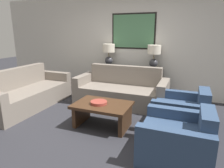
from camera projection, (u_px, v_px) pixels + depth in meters
ground_plane at (95, 129)px, 3.57m from camera, size 20.00×20.00×0.00m
back_wall at (133, 45)px, 5.38m from camera, size 8.43×0.12×2.65m
console_table at (130, 81)px, 5.37m from camera, size 1.67×0.39×0.79m
table_lamp_left at (109, 52)px, 5.40m from camera, size 0.33×0.33×0.58m
table_lamp_right at (154, 54)px, 4.96m from camera, size 0.33×0.33×0.58m
couch_by_back_wall at (121, 92)px, 4.78m from camera, size 2.15×0.88×0.88m
couch_by_side at (27, 94)px, 4.59m from camera, size 0.88×2.15×0.88m
coffee_table at (102, 110)px, 3.61m from camera, size 1.01×0.70×0.44m
decorative_bowl at (99, 103)px, 3.57m from camera, size 0.30×0.30×0.05m
armchair_near_back_wall at (181, 113)px, 3.58m from camera, size 0.91×0.86×0.74m
armchair_near_camera at (177, 140)px, 2.70m from camera, size 0.91×0.86×0.74m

